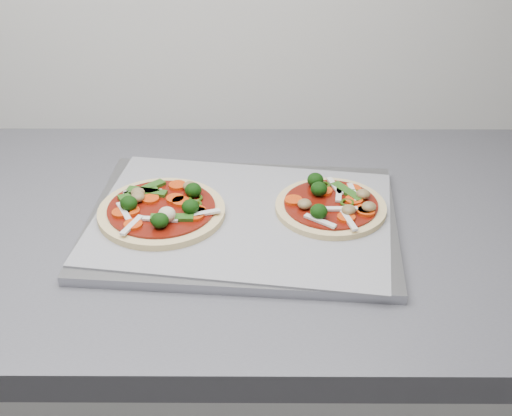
{
  "coord_description": "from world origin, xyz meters",
  "views": [
    {
      "loc": [
        0.17,
        0.46,
        1.45
      ],
      "look_at": [
        0.16,
        1.29,
        0.93
      ],
      "focal_mm": 50.0,
      "sensor_mm": 36.0,
      "label": 1
    }
  ],
  "objects": [
    {
      "name": "baking_tray",
      "position": [
        0.14,
        1.29,
        0.91
      ],
      "size": [
        0.45,
        0.35,
        0.01
      ],
      "primitive_type": "cube",
      "rotation": [
        0.0,
        0.0,
        -0.08
      ],
      "color": "#96969B",
      "rests_on": "countertop"
    },
    {
      "name": "pizza_right",
      "position": [
        0.27,
        1.31,
        0.92
      ],
      "size": [
        0.16,
        0.16,
        0.03
      ],
      "rotation": [
        0.0,
        0.0,
        0.0
      ],
      "color": "#E9C186",
      "rests_on": "parchment"
    },
    {
      "name": "pizza_left",
      "position": [
        0.03,
        1.29,
        0.93
      ],
      "size": [
        0.2,
        0.2,
        0.03
      ],
      "rotation": [
        0.0,
        0.0,
        -0.17
      ],
      "color": "#E9C186",
      "rests_on": "parchment"
    },
    {
      "name": "parchment",
      "position": [
        0.14,
        1.29,
        0.91
      ],
      "size": [
        0.44,
        0.35,
        0.0
      ],
      "primitive_type": "cube",
      "rotation": [
        0.0,
        0.0,
        -0.15
      ],
      "color": "gray",
      "rests_on": "baking_tray"
    },
    {
      "name": "countertop",
      "position": [
        0.0,
        1.3,
        0.88
      ],
      "size": [
        3.6,
        0.6,
        0.04
      ],
      "primitive_type": "cube",
      "color": "#5D5C63",
      "rests_on": "base_cabinet"
    }
  ]
}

